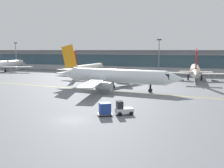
{
  "coord_description": "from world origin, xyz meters",
  "views": [
    {
      "loc": [
        17.21,
        -29.62,
        9.59
      ],
      "look_at": [
        0.04,
        15.98,
        3.0
      ],
      "focal_mm": 40.35,
      "sensor_mm": 36.0,
      "label": 1
    }
  ],
  "objects": [
    {
      "name": "apron_light_mast_1",
      "position": [
        -1.12,
        73.07,
        7.67
      ],
      "size": [
        1.8,
        0.36,
        13.97
      ],
      "color": "gray",
      "rests_on": "ground_plane"
    },
    {
      "name": "taxiway_centreline_stripe",
      "position": [
        -2.94,
        25.11,
        0.0
      ],
      "size": [
        109.77,
        7.85,
        0.01
      ],
      "primitive_type": "cube",
      "rotation": [
        0.0,
        0.0,
        -0.07
      ],
      "color": "yellow",
      "rests_on": "ground_plane"
    },
    {
      "name": "baggage_tug",
      "position": [
        5.84,
        5.2,
        0.89
      ],
      "size": [
        2.95,
        2.6,
        2.1
      ],
      "rotation": [
        0.0,
        0.0,
        0.57
      ],
      "color": "silver",
      "rests_on": "ground_plane"
    },
    {
      "name": "taxiing_regional_jet",
      "position": [
        -3.37,
        27.14,
        3.32
      ],
      "size": [
        33.4,
        30.99,
        11.06
      ],
      "rotation": [
        0.0,
        0.0,
        -0.07
      ],
      "color": "white",
      "rests_on": "ground_plane"
    },
    {
      "name": "ground_plane",
      "position": [
        0.0,
        0.0,
        0.0
      ],
      "size": [
        400.0,
        400.0,
        0.0
      ],
      "primitive_type": "plane",
      "color": "slate"
    },
    {
      "name": "apron_light_mast_0",
      "position": [
        -72.41,
        71.88,
        7.35
      ],
      "size": [
        1.8,
        0.36,
        13.34
      ],
      "color": "gray",
      "rests_on": "ground_plane"
    },
    {
      "name": "terminal_concourse",
      "position": [
        0.0,
        80.92,
        4.92
      ],
      "size": [
        211.64,
        11.0,
        9.6
      ],
      "color": "#B2B7BC",
      "rests_on": "ground_plane"
    },
    {
      "name": "cargo_dolly_lead",
      "position": [
        3.53,
        3.74,
        1.05
      ],
      "size": [
        2.63,
        2.48,
        1.94
      ],
      "rotation": [
        0.0,
        0.0,
        0.57
      ],
      "color": "#595B60",
      "rests_on": "ground_plane"
    },
    {
      "name": "gate_airplane_2",
      "position": [
        13.76,
        55.92,
        3.01
      ],
      "size": [
        28.16,
        30.32,
        10.04
      ],
      "rotation": [
        0.0,
        0.0,
        1.63
      ],
      "color": "silver",
      "rests_on": "ground_plane"
    },
    {
      "name": "gate_airplane_0",
      "position": [
        -67.65,
        58.3,
        3.2
      ],
      "size": [
        29.93,
        32.16,
        10.66
      ],
      "rotation": [
        0.0,
        0.0,
        1.61
      ],
      "color": "white",
      "rests_on": "ground_plane"
    },
    {
      "name": "gate_airplane_1",
      "position": [
        -23.53,
        54.21,
        2.86
      ],
      "size": [
        26.74,
        28.66,
        9.52
      ],
      "rotation": [
        0.0,
        0.0,
        1.58
      ],
      "color": "silver",
      "rests_on": "ground_plane"
    }
  ]
}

